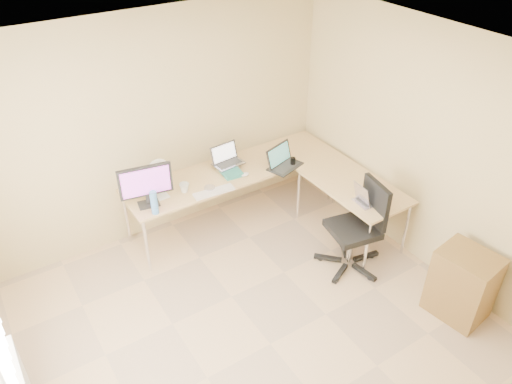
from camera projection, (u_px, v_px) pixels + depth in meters
floor at (270, 344)px, 4.63m from camera, size 4.50×4.50×0.00m
ceiling at (277, 80)px, 3.17m from camera, size 4.50×4.50×0.00m
wall_back at (158, 128)px, 5.46m from camera, size 4.50×0.00×4.50m
wall_right at (449, 163)px, 4.84m from camera, size 0.00×4.50×4.50m
desk_main at (235, 195)px, 6.03m from camera, size 2.65×0.70×0.73m
desk_return at (350, 210)px, 5.77m from camera, size 0.70×1.30×0.73m
monitor at (146, 186)px, 5.10m from camera, size 0.58×0.27×0.48m
book_stack at (230, 171)px, 5.75m from camera, size 0.24×0.30×0.05m
laptop_center at (228, 156)px, 5.77m from camera, size 0.38×0.30×0.23m
laptop_black at (285, 158)px, 5.80m from camera, size 0.49×0.42×0.26m
keyboard at (214, 192)px, 5.42m from camera, size 0.47×0.17×0.02m
mouse at (245, 174)px, 5.70m from camera, size 0.12×0.10×0.04m
mug at (184, 188)px, 5.41m from camera, size 0.13×0.13×0.11m
cd_stack at (210, 188)px, 5.47m from camera, size 0.13×0.13×0.03m
water_bottle at (154, 202)px, 5.04m from camera, size 0.09×0.09×0.26m
papers at (156, 194)px, 5.40m from camera, size 0.21×0.30×0.01m
white_box at (146, 185)px, 5.49m from camera, size 0.22×0.16×0.08m
desk_fan at (158, 172)px, 5.49m from camera, size 0.26×0.26×0.30m
black_cup at (293, 162)px, 5.88m from camera, size 0.06×0.06×0.10m
laptop_return at (369, 194)px, 5.22m from camera, size 0.32×0.26×0.20m
office_chair at (353, 229)px, 5.26m from camera, size 0.73×0.73×1.04m
cabinet at (462, 285)px, 4.77m from camera, size 0.50×0.59×0.74m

